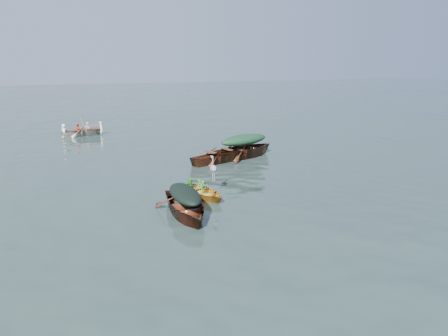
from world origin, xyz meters
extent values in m
plane|color=#2B3D38|center=(0.00, 0.00, 0.00)|extent=(140.00, 140.00, 0.00)
imported|color=orange|center=(-1.95, -0.37, 0.00)|extent=(2.06, 2.89, 0.68)
imported|color=#552213|center=(-2.92, -1.94, 0.00)|extent=(1.63, 4.02, 1.01)
imported|color=#43230F|center=(1.62, 4.94, 0.00)|extent=(5.21, 3.24, 1.20)
imported|color=#602818|center=(0.17, 4.38, 0.00)|extent=(4.25, 2.63, 0.93)
imported|color=beige|center=(-5.65, 13.78, 0.00)|extent=(3.72, 2.02, 0.81)
ellipsoid|color=black|center=(-2.92, -1.94, 0.71)|extent=(0.89, 2.21, 0.40)
ellipsoid|color=#163622|center=(1.62, 4.94, 0.86)|extent=(2.87, 1.78, 0.52)
imported|color=#1B6119|center=(-2.12, 0.15, 0.64)|extent=(0.98, 1.10, 0.60)
imported|color=white|center=(-5.65, 13.78, 0.78)|extent=(2.67, 1.62, 0.76)
camera|label=1|loc=(-5.78, -14.33, 4.73)|focal=35.00mm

